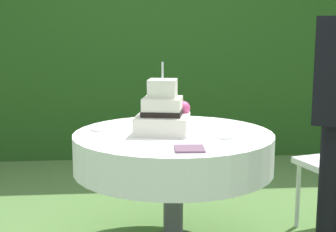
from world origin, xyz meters
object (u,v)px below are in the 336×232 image
Objects in this scene: wedding_cake at (163,113)px; serving_plate_near at (225,137)px; cake_table at (173,152)px; serving_plate_far at (102,129)px; napkin_stack at (189,149)px.

wedding_cake is 0.39m from serving_plate_near.
wedding_cake is (-0.06, 0.01, 0.23)m from cake_table.
serving_plate_near reaches higher than cake_table.
serving_plate_near is (0.27, -0.17, 0.12)m from cake_table.
serving_plate_near is at bearing -22.22° from serving_plate_far.
wedding_cake reaches higher than cake_table.
wedding_cake is at bearing 174.32° from cake_table.
serving_plate_near is 0.75m from serving_plate_far.
serving_plate_near is 0.69× the size of napkin_stack.
serving_plate_far reaches higher than napkin_stack.
napkin_stack is at bearing -84.42° from cake_table.
serving_plate_far is at bearing 163.02° from wedding_cake.
serving_plate_near is at bearing -27.54° from wedding_cake.
serving_plate_far reaches higher than cake_table.
napkin_stack is (0.10, -0.42, -0.11)m from wedding_cake.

